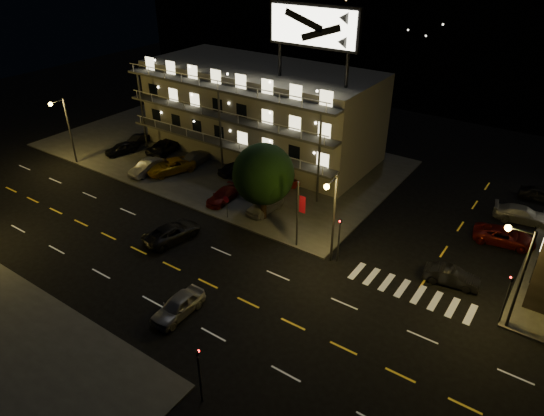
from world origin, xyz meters
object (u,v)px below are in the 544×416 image
Objects in this scene: lot_car_2 at (171,166)px; side_car_0 at (452,276)px; tree at (263,176)px; road_car_east at (178,306)px; road_car_west at (172,232)px; lot_car_7 at (196,157)px; lot_car_4 at (265,204)px.

side_car_0 is at bearing 20.08° from lot_car_2.
road_car_east is (2.74, -14.43, -3.86)m from tree.
road_car_east is at bearing 147.22° from road_car_west.
tree is 1.54× the size of lot_car_7.
lot_car_4 is at bearing 101.36° from road_car_east.
lot_car_4 reaches higher than road_car_west.
road_car_east is at bearing 125.46° from side_car_0.
tree is 15.13m from lot_car_2.
lot_car_7 is (-13.93, 5.76, -3.76)m from tree.
tree reaches higher than lot_car_2.
road_car_east is at bearing -74.73° from lot_car_4.
lot_car_7 reaches higher than road_car_east.
road_car_east is at bearing -20.57° from lot_car_2.
road_car_east is (-15.20, -14.75, 0.06)m from side_car_0.
lot_car_7 is 26.17m from road_car_east.
lot_car_7 is at bearing 104.05° from lot_car_2.
tree is at bearing 100.08° from road_car_east.
lot_car_7 is at bearing 163.83° from lot_car_4.
lot_car_7 is 16.25m from road_car_west.
road_car_west is (-4.09, -8.63, -0.16)m from lot_car_4.
lot_car_2 is 14.00m from lot_car_4.
lot_car_4 is at bearing 79.09° from side_car_0.
lot_car_7 is (-13.37, 4.71, -0.04)m from lot_car_4.
road_car_west reaches higher than side_car_0.
lot_car_4 is 9.55m from road_car_west.
tree is 1.76× the size of side_car_0.
tree is at bearing 14.89° from lot_car_2.
lot_car_2 is 1.25× the size of lot_car_4.
tree reaches higher than road_car_west.
lot_car_7 is 1.09× the size of road_car_east.
lot_car_4 reaches higher than road_car_east.
lot_car_2 is 1.30× the size of side_car_0.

